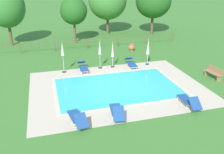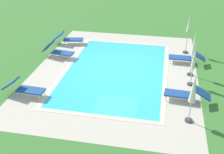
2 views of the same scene
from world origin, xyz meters
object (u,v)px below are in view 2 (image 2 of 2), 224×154
sun_lounger_north_end (69,39)px  sun_lounger_south_near_corner (58,51)px  sun_lounger_north_near_steps (185,57)px  sun_lounger_north_far (185,94)px  patio_umbrella_closed_row_centre (193,91)px  patio_umbrella_closed_row_mid_east (194,47)px  patio_umbrella_closed_row_west (189,27)px  patio_umbrella_closed_row_mid_west (194,60)px  sun_lounger_north_mid (25,88)px

sun_lounger_north_end → sun_lounger_south_near_corner: size_ratio=1.04×
sun_lounger_north_near_steps → sun_lounger_north_end: bearing=-101.7°
sun_lounger_north_far → patio_umbrella_closed_row_centre: 1.90m
sun_lounger_north_far → patio_umbrella_closed_row_mid_east: 2.91m
sun_lounger_north_near_steps → sun_lounger_north_end: (-1.57, -7.57, 0.01)m
patio_umbrella_closed_row_west → patio_umbrella_closed_row_mid_west: 4.09m
sun_lounger_north_near_steps → sun_lounger_north_far: size_ratio=0.98×
sun_lounger_north_end → patio_umbrella_closed_row_centre: size_ratio=0.91×
sun_lounger_north_far → patio_umbrella_closed_row_mid_east: (-2.61, 0.36, 1.24)m
sun_lounger_north_near_steps → sun_lounger_north_far: 4.09m
patio_umbrella_closed_row_west → patio_umbrella_closed_row_mid_east: (3.00, 0.14, -0.08)m
patio_umbrella_closed_row_mid_west → patio_umbrella_closed_row_mid_east: patio_umbrella_closed_row_mid_east is taller
patio_umbrella_closed_row_mid_west → patio_umbrella_closed_row_centre: bearing=-3.9°
patio_umbrella_closed_row_west → patio_umbrella_closed_row_centre: patio_umbrella_closed_row_west is taller
patio_umbrella_closed_row_centre → sun_lounger_north_mid: bearing=-94.4°
patio_umbrella_closed_row_west → sun_lounger_north_mid: bearing=-49.1°
sun_lounger_north_near_steps → patio_umbrella_closed_row_mid_west: 2.76m
sun_lounger_north_far → patio_umbrella_closed_row_mid_west: (-1.53, 0.32, 1.02)m
sun_lounger_north_mid → sun_lounger_south_near_corner: sun_lounger_south_near_corner is taller
sun_lounger_north_end → sun_lounger_north_mid: bearing=0.6°
sun_lounger_north_far → patio_umbrella_closed_row_mid_west: size_ratio=0.93×
sun_lounger_south_near_corner → patio_umbrella_closed_row_mid_east: size_ratio=0.82×
sun_lounger_north_end → sun_lounger_north_near_steps: bearing=78.3°
sun_lounger_south_near_corner → patio_umbrella_closed_row_west: size_ratio=0.79×
sun_lounger_north_mid → patio_umbrella_closed_row_mid_east: (-3.57, 7.72, 1.23)m
patio_umbrella_closed_row_mid_east → patio_umbrella_closed_row_west: bearing=-177.3°
sun_lounger_north_near_steps → patio_umbrella_closed_row_centre: patio_umbrella_closed_row_centre is taller
sun_lounger_north_mid → sun_lounger_north_far: bearing=97.5°
sun_lounger_north_mid → patio_umbrella_closed_row_mid_west: size_ratio=0.90×
sun_lounger_north_near_steps → patio_umbrella_closed_row_mid_west: bearing=4.2°
sun_lounger_north_mid → patio_umbrella_closed_row_mid_west: bearing=108.0°
sun_lounger_south_near_corner → sun_lounger_north_near_steps: bearing=94.6°
patio_umbrella_closed_row_mid_east → patio_umbrella_closed_row_mid_west: bearing=-1.7°
sun_lounger_north_mid → sun_lounger_north_far: (-0.97, 7.37, -0.01)m
sun_lounger_north_mid → sun_lounger_south_near_corner: bearing=-180.0°
sun_lounger_north_end → sun_lounger_north_far: bearing=52.7°
patio_umbrella_closed_row_mid_east → sun_lounger_north_mid: bearing=-65.2°
sun_lounger_south_near_corner → patio_umbrella_closed_row_mid_east: patio_umbrella_closed_row_mid_east is taller
sun_lounger_south_near_corner → patio_umbrella_closed_row_mid_west: 8.00m
sun_lounger_north_far → patio_umbrella_closed_row_centre: (1.54, 0.11, 1.11)m
sun_lounger_north_mid → sun_lounger_north_end: size_ratio=0.98×
sun_lounger_north_far → sun_lounger_north_end: (-5.66, -7.44, 0.01)m
sun_lounger_north_near_steps → sun_lounger_north_far: bearing=-1.9°
sun_lounger_north_mid → patio_umbrella_closed_row_mid_east: 8.60m
sun_lounger_north_near_steps → patio_umbrella_closed_row_centre: size_ratio=0.90×
sun_lounger_north_near_steps → sun_lounger_north_mid: 9.05m
patio_umbrella_closed_row_west → patio_umbrella_closed_row_centre: 7.15m
sun_lounger_north_far → patio_umbrella_closed_row_west: 5.76m
sun_lounger_north_mid → patio_umbrella_closed_row_mid_west: patio_umbrella_closed_row_mid_west is taller
sun_lounger_north_mid → sun_lounger_north_far: sun_lounger_north_mid is taller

